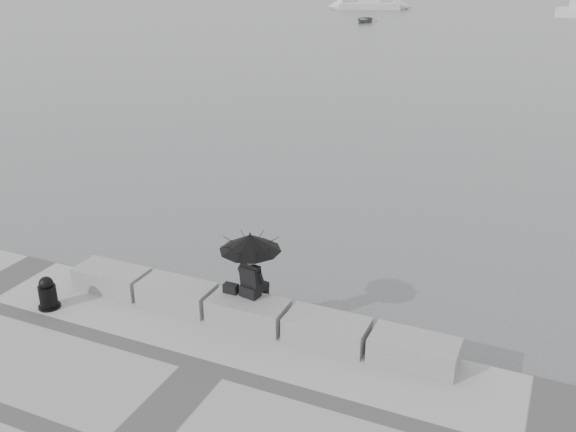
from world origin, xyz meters
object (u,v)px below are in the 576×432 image
at_px(sailboat_left, 369,5).
at_px(dinghy, 365,20).
at_px(mooring_bollard, 48,295).
at_px(seated_person, 250,250).

relative_size(sailboat_left, dinghy, 3.73).
bearing_deg(mooring_bollard, seated_person, 19.37).
height_order(seated_person, sailboat_left, sailboat_left).
height_order(sailboat_left, dinghy, sailboat_left).
bearing_deg(sailboat_left, seated_person, -96.96).
relative_size(mooring_bollard, dinghy, 0.21).
relative_size(seated_person, mooring_bollard, 1.91).
xyz_separation_m(seated_person, sailboat_left, (-21.66, 77.19, -1.50)).
distance_m(seated_person, sailboat_left, 80.19).
bearing_deg(mooring_bollard, sailboat_left, 102.61).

